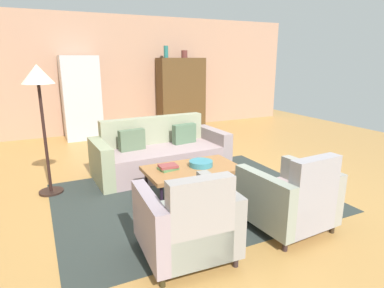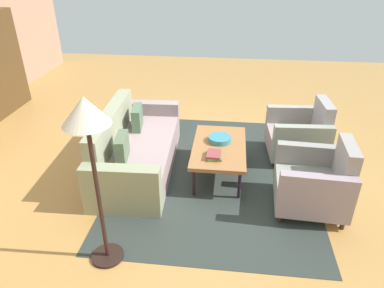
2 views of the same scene
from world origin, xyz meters
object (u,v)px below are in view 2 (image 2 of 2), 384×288
object	(u,v)px
coffee_table	(219,148)
book_stack	(214,155)
fruit_bowl	(220,139)
armchair_left	(317,183)
armchair_right	(301,136)
couch	(133,150)
floor_lamp	(88,128)

from	to	relation	value
coffee_table	book_stack	world-z (taller)	book_stack
coffee_table	fruit_bowl	world-z (taller)	fruit_bowl
armchair_left	book_stack	xyz separation A→B (m)	(0.29, 1.22, 0.12)
coffee_table	armchair_right	world-z (taller)	armchair_right
armchair_right	couch	bearing A→B (deg)	100.89
armchair_left	fruit_bowl	xyz separation A→B (m)	(0.73, 1.17, 0.13)
couch	armchair_left	bearing A→B (deg)	73.29
armchair_left	armchair_right	bearing A→B (deg)	3.05
couch	book_stack	bearing A→B (deg)	72.50
floor_lamp	armchair_left	bearing A→B (deg)	-64.29
book_stack	coffee_table	bearing A→B (deg)	-10.22
armchair_left	couch	bearing A→B (deg)	78.74
fruit_bowl	couch	bearing A→B (deg)	96.28
armchair_right	fruit_bowl	size ratio (longest dim) A/B	2.87
couch	armchair_right	distance (m)	2.43
armchair_right	floor_lamp	world-z (taller)	floor_lamp
fruit_bowl	floor_lamp	world-z (taller)	floor_lamp
couch	coffee_table	bearing A→B (deg)	87.77
armchair_left	book_stack	world-z (taller)	armchair_left
couch	coffee_table	size ratio (longest dim) A/B	1.78
coffee_table	armchair_right	size ratio (longest dim) A/B	1.36
armchair_right	floor_lamp	bearing A→B (deg)	132.31
coffee_table	armchair_left	size ratio (longest dim) A/B	1.36
armchair_right	fruit_bowl	world-z (taller)	armchair_right
couch	armchair_right	bearing A→B (deg)	102.08
armchair_right	floor_lamp	size ratio (longest dim) A/B	0.51
couch	coffee_table	world-z (taller)	couch
armchair_right	book_stack	distance (m)	1.53
couch	armchair_left	xyz separation A→B (m)	(-0.60, -2.35, 0.06)
floor_lamp	book_stack	bearing A→B (deg)	-35.70
coffee_table	book_stack	xyz separation A→B (m)	(-0.31, 0.06, 0.07)
coffee_table	fruit_bowl	xyz separation A→B (m)	(0.13, 0.00, 0.07)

